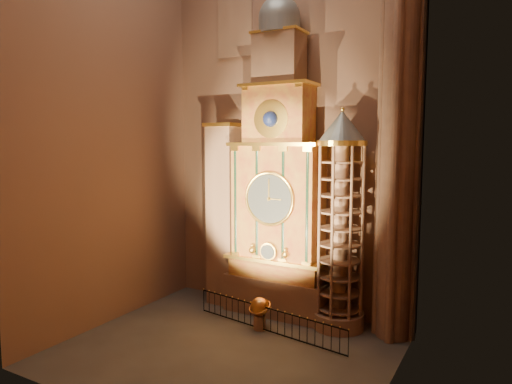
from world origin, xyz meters
The scene contains 11 objects.
floor centered at (0.00, 0.00, 0.00)m, with size 14.00×14.00×0.00m, color #383330.
wall_back centered at (0.00, 6.00, 11.00)m, with size 22.00×22.00×0.00m, color #865C48.
wall_left centered at (-7.00, 0.00, 11.00)m, with size 22.00×22.00×0.00m, color #865C48.
wall_right centered at (7.00, 0.00, 11.00)m, with size 22.00×22.00×0.00m, color #865C48.
astronomical_clock centered at (0.00, 4.96, 6.68)m, with size 5.60×2.41×16.70m.
portrait_tower centered at (-3.40, 4.98, 5.15)m, with size 1.80×1.60×10.20m.
stair_turret centered at (3.50, 4.70, 5.27)m, with size 2.50×2.50×10.80m.
gothic_pier centered at (6.10, 5.00, 11.00)m, with size 2.04×2.04×22.00m.
stained_glass_window centered at (-3.20, 5.92, 16.50)m, with size 2.20×0.14×5.20m.
celestial_globe centered at (0.22, 2.57, 0.96)m, with size 1.36×1.32×1.60m.
iron_railing centered at (0.73, 2.41, 0.65)m, with size 8.51×1.41×1.19m.
Camera 1 is at (10.63, -16.30, 9.12)m, focal length 32.00 mm.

